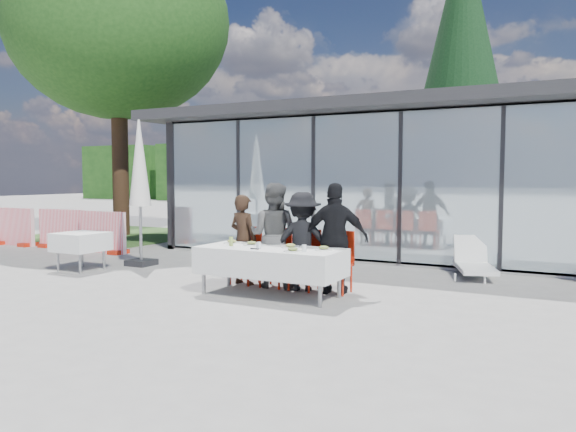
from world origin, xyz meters
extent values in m
plane|color=gray|center=(0.00, 0.00, 0.00)|extent=(90.00, 90.00, 0.00)
cube|color=gray|center=(2.00, 8.00, 0.05)|extent=(14.00, 8.00, 0.10)
cube|color=black|center=(2.00, 11.90, 1.60)|extent=(14.00, 0.20, 3.20)
cube|color=black|center=(-4.90, 8.00, 1.60)|extent=(0.20, 8.00, 3.20)
cube|color=silver|center=(2.00, 4.03, 1.60)|extent=(13.60, 0.06, 3.10)
cube|color=#2D2D30|center=(2.00, 7.60, 3.32)|extent=(14.80, 8.80, 0.24)
cube|color=#262628|center=(-4.80, 4.03, 1.60)|extent=(0.08, 0.10, 3.10)
cube|color=#262628|center=(-2.86, 4.03, 1.60)|extent=(0.08, 0.10, 3.10)
cube|color=#262628|center=(-0.91, 4.03, 1.60)|extent=(0.08, 0.10, 3.10)
cube|color=#262628|center=(1.03, 4.03, 1.60)|extent=(0.08, 0.10, 3.10)
cube|color=#262628|center=(2.97, 4.03, 1.60)|extent=(0.08, 0.10, 3.10)
cube|color=#B4200C|center=(-0.50, 6.50, 0.45)|extent=(0.45, 0.45, 0.90)
cube|color=#B4200C|center=(1.00, 7.00, 0.45)|extent=(0.45, 0.45, 0.90)
cube|color=#B4200C|center=(3.50, 6.50, 0.45)|extent=(0.45, 0.45, 0.90)
cube|color=#173C13|center=(-30.00, 28.00, 2.20)|extent=(6.50, 2.00, 4.40)
cube|color=#173C13|center=(-22.00, 28.00, 2.20)|extent=(6.50, 2.00, 4.40)
cube|color=#173C13|center=(-14.00, 28.00, 2.20)|extent=(6.50, 2.00, 4.40)
cube|color=#173C13|center=(-6.00, 28.00, 2.20)|extent=(6.50, 2.00, 4.40)
cube|color=#173C13|center=(2.00, 28.00, 2.20)|extent=(6.50, 2.00, 4.40)
cube|color=white|center=(0.09, 0.29, 0.54)|extent=(2.26, 0.96, 0.42)
cylinder|color=gray|center=(-0.91, -0.06, 0.35)|extent=(0.06, 0.06, 0.71)
cylinder|color=gray|center=(1.09, -0.06, 0.35)|extent=(0.06, 0.06, 0.71)
cylinder|color=gray|center=(-0.91, 0.64, 0.35)|extent=(0.06, 0.06, 0.71)
cylinder|color=gray|center=(1.09, 0.64, 0.35)|extent=(0.06, 0.06, 0.71)
imported|color=#302015|center=(-0.79, 0.92, 0.77)|extent=(0.66, 0.66, 1.54)
cube|color=#B4200C|center=(-0.79, 0.95, 0.45)|extent=(0.44, 0.44, 0.05)
cube|color=#B4200C|center=(-0.79, 1.15, 0.70)|extent=(0.44, 0.04, 0.55)
cylinder|color=#B4200C|center=(-0.97, 0.77, 0.21)|extent=(0.04, 0.04, 0.43)
cylinder|color=#B4200C|center=(-0.61, 0.77, 0.21)|extent=(0.04, 0.04, 0.43)
cylinder|color=#B4200C|center=(-0.97, 1.13, 0.21)|extent=(0.04, 0.04, 0.43)
cylinder|color=#B4200C|center=(-0.61, 1.13, 0.21)|extent=(0.04, 0.04, 0.43)
imported|color=#525252|center=(-0.20, 0.92, 0.87)|extent=(0.94, 0.94, 1.74)
cube|color=#B4200C|center=(-0.20, 0.95, 0.45)|extent=(0.44, 0.44, 0.05)
cube|color=#B4200C|center=(-0.20, 1.15, 0.70)|extent=(0.44, 0.04, 0.55)
cylinder|color=#B4200C|center=(-0.38, 0.77, 0.21)|extent=(0.04, 0.04, 0.43)
cylinder|color=#B4200C|center=(-0.02, 0.77, 0.21)|extent=(0.04, 0.04, 0.43)
cylinder|color=#B4200C|center=(-0.38, 1.13, 0.21)|extent=(0.04, 0.04, 0.43)
cylinder|color=#B4200C|center=(-0.02, 1.13, 0.21)|extent=(0.04, 0.04, 0.43)
imported|color=black|center=(0.34, 0.92, 0.80)|extent=(1.29, 1.29, 1.59)
cube|color=#B4200C|center=(0.34, 0.95, 0.45)|extent=(0.44, 0.44, 0.05)
cube|color=#B4200C|center=(0.34, 1.15, 0.70)|extent=(0.44, 0.04, 0.55)
cylinder|color=#B4200C|center=(0.16, 0.77, 0.21)|extent=(0.04, 0.04, 0.43)
cylinder|color=#B4200C|center=(0.52, 0.77, 0.21)|extent=(0.04, 0.04, 0.43)
cylinder|color=#B4200C|center=(0.16, 1.13, 0.21)|extent=(0.04, 0.04, 0.43)
cylinder|color=#B4200C|center=(0.52, 1.13, 0.21)|extent=(0.04, 0.04, 0.43)
imported|color=black|center=(0.91, 0.92, 0.87)|extent=(1.21, 1.21, 1.74)
cube|color=#B4200C|center=(0.91, 0.95, 0.45)|extent=(0.44, 0.44, 0.05)
cube|color=#B4200C|center=(0.91, 1.15, 0.70)|extent=(0.44, 0.04, 0.55)
cylinder|color=#B4200C|center=(0.73, 0.77, 0.21)|extent=(0.04, 0.04, 0.43)
cylinder|color=#B4200C|center=(1.09, 0.77, 0.21)|extent=(0.04, 0.04, 0.43)
cylinder|color=#B4200C|center=(0.73, 1.13, 0.21)|extent=(0.04, 0.04, 0.43)
cylinder|color=#B4200C|center=(1.09, 1.13, 0.21)|extent=(0.04, 0.04, 0.43)
cylinder|color=white|center=(-0.73, 0.47, 0.76)|extent=(0.27, 0.27, 0.01)
ellipsoid|color=tan|center=(-0.73, 0.47, 0.79)|extent=(0.15, 0.15, 0.05)
cylinder|color=white|center=(-0.32, 0.42, 0.76)|extent=(0.27, 0.27, 0.01)
ellipsoid|color=#3E6626|center=(-0.32, 0.42, 0.79)|extent=(0.15, 0.15, 0.05)
cylinder|color=white|center=(0.37, 0.42, 0.76)|extent=(0.27, 0.27, 0.01)
ellipsoid|color=tan|center=(0.37, 0.42, 0.79)|extent=(0.15, 0.15, 0.05)
cylinder|color=white|center=(0.94, 0.40, 0.76)|extent=(0.27, 0.27, 0.01)
ellipsoid|color=#3E6626|center=(0.94, 0.40, 0.79)|extent=(0.15, 0.15, 0.05)
cylinder|color=white|center=(0.61, 0.03, 0.76)|extent=(0.27, 0.27, 0.01)
ellipsoid|color=#3E6626|center=(0.61, 0.03, 0.79)|extent=(0.15, 0.15, 0.05)
cylinder|color=#8CA846|center=(-0.56, 0.20, 0.82)|extent=(0.06, 0.06, 0.15)
cylinder|color=silver|center=(-0.02, 0.12, 0.80)|extent=(0.07, 0.07, 0.10)
cylinder|color=silver|center=(0.74, 0.14, 0.80)|extent=(0.07, 0.07, 0.10)
cube|color=black|center=(-0.02, 0.01, 0.76)|extent=(0.14, 0.03, 0.01)
cube|color=white|center=(-4.41, 0.68, 0.56)|extent=(0.86, 0.86, 0.36)
cylinder|color=gray|center=(-4.71, 0.38, 0.36)|extent=(0.05, 0.05, 0.72)
cylinder|color=gray|center=(-4.11, 0.38, 0.36)|extent=(0.05, 0.05, 0.72)
cylinder|color=gray|center=(-4.71, 0.98, 0.36)|extent=(0.05, 0.05, 0.72)
cylinder|color=gray|center=(-4.11, 0.98, 0.36)|extent=(0.05, 0.05, 0.72)
cube|color=black|center=(-3.76, 1.66, 0.06)|extent=(0.50, 0.50, 0.12)
cylinder|color=gray|center=(-3.76, 1.66, 1.35)|extent=(0.06, 0.06, 2.70)
cone|color=white|center=(-3.76, 1.66, 2.12)|extent=(0.44, 0.44, 1.76)
cube|color=red|center=(-5.93, 2.72, 0.50)|extent=(1.40, 0.12, 1.00)
cube|color=#B4200C|center=(-6.43, 2.72, 0.05)|extent=(0.30, 0.45, 0.10)
cube|color=#B4200C|center=(-5.43, 2.72, 0.05)|extent=(0.30, 0.45, 0.10)
cube|color=red|center=(-7.53, 2.87, 0.50)|extent=(1.40, 0.22, 1.00)
cube|color=#B4200C|center=(-8.03, 2.87, 0.05)|extent=(0.30, 0.45, 0.10)
cube|color=#B4200C|center=(-7.03, 2.87, 0.05)|extent=(0.30, 0.45, 0.10)
cube|color=red|center=(-9.13, 2.72, 0.50)|extent=(1.40, 0.12, 1.00)
cube|color=#B4200C|center=(-9.63, 2.72, 0.05)|extent=(0.30, 0.45, 0.10)
cube|color=#B4200C|center=(-8.63, 2.72, 0.05)|extent=(0.30, 0.45, 0.10)
cube|color=white|center=(2.62, 3.40, 0.18)|extent=(0.99, 1.42, 0.08)
cube|color=white|center=(2.45, 3.92, 0.45)|extent=(0.65, 0.44, 0.54)
cylinder|color=white|center=(2.37, 2.85, 0.07)|extent=(0.04, 0.04, 0.14)
cylinder|color=white|center=(2.87, 2.85, 0.07)|extent=(0.04, 0.04, 0.14)
cylinder|color=white|center=(2.37, 3.95, 0.07)|extent=(0.04, 0.04, 0.14)
cylinder|color=white|center=(2.87, 3.95, 0.07)|extent=(0.04, 0.04, 0.14)
cylinder|color=#382316|center=(-8.50, 6.00, 2.20)|extent=(0.50, 0.50, 4.40)
ellipsoid|color=#173C13|center=(-8.50, 6.00, 6.50)|extent=(7.04, 6.40, 5.76)
cylinder|color=#382316|center=(0.50, 13.00, 1.00)|extent=(0.44, 0.44, 2.00)
cone|color=black|center=(0.50, 13.00, 6.00)|extent=(4.00, 4.00, 9.00)
cube|color=#385926|center=(-8.50, 6.00, 0.01)|extent=(5.00, 5.00, 0.02)
camera|label=1|loc=(4.29, -7.15, 1.83)|focal=35.00mm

